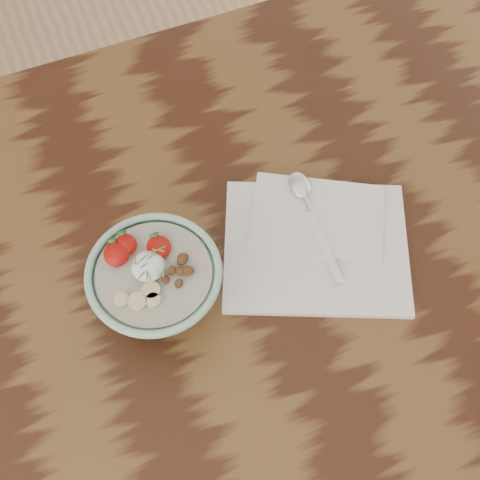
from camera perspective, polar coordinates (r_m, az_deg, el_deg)
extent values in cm
cube|color=#34180D|center=(99.18, -10.27, -4.25)|extent=(160.00, 90.00, 4.00)
cylinder|color=#4C2D19|center=(165.77, 12.55, 9.90)|extent=(7.00, 7.00, 71.00)
cylinder|color=#91C4A6|center=(94.80, -6.77, -5.19)|extent=(7.84, 7.84, 1.12)
torus|color=#91C4A6|center=(86.54, -7.40, -2.79)|extent=(17.82, 17.82, 1.03)
cylinder|color=#BDB49C|center=(87.04, -7.36, -2.95)|extent=(15.11, 15.11, 0.93)
ellipsoid|color=white|center=(86.19, -7.86, -2.25)|extent=(4.38, 4.38, 2.41)
ellipsoid|color=#980B07|center=(87.58, -10.50, -1.16)|extent=(3.34, 3.68, 1.84)
cone|color=#286623|center=(88.06, -10.81, -0.26)|extent=(1.40, 1.03, 1.52)
ellipsoid|color=#980B07|center=(87.25, -6.95, -0.61)|extent=(3.20, 3.52, 1.76)
cone|color=#286623|center=(87.68, -7.27, 0.25)|extent=(1.40, 1.03, 1.52)
ellipsoid|color=#980B07|center=(88.15, -9.71, -0.38)|extent=(2.90, 3.19, 1.60)
cone|color=#286623|center=(88.54, -9.99, 0.41)|extent=(1.40, 1.03, 1.52)
cylinder|color=#CABA85|center=(85.17, -7.58, -4.31)|extent=(2.34, 2.34, 0.70)
cylinder|color=#CABA85|center=(84.79, -8.76, -5.24)|extent=(2.42, 2.42, 0.70)
cylinder|color=#CABA85|center=(85.22, -10.10, -5.08)|extent=(1.90, 1.90, 0.70)
cylinder|color=#CABA85|center=(84.59, -7.42, -5.14)|extent=(1.95, 1.95, 0.70)
ellipsoid|color=brown|center=(85.85, -5.11, -2.63)|extent=(1.61, 1.44, 0.99)
ellipsoid|color=brown|center=(85.15, -5.25, -3.70)|extent=(1.69, 1.67, 0.95)
ellipsoid|color=brown|center=(85.56, -6.39, -3.36)|extent=(1.26, 1.46, 0.75)
ellipsoid|color=brown|center=(85.66, -4.47, -2.63)|extent=(2.11, 1.97, 1.18)
ellipsoid|color=brown|center=(86.01, -5.85, -2.58)|extent=(1.64, 1.72, 0.88)
ellipsoid|color=brown|center=(86.41, -4.91, -1.62)|extent=(2.28, 2.18, 1.04)
ellipsoid|color=brown|center=(86.73, -4.97, -1.50)|extent=(1.74, 1.75, 0.73)
cylinder|color=#4F8136|center=(84.30, -7.94, -3.09)|extent=(0.53, 1.14, 0.22)
cylinder|color=#4F8136|center=(85.57, -8.94, -1.65)|extent=(0.66, 1.30, 0.23)
cylinder|color=#4F8136|center=(85.86, -6.74, -0.70)|extent=(1.22, 0.28, 0.22)
cylinder|color=#4F8136|center=(85.57, -7.51, -1.26)|extent=(1.34, 0.92, 0.23)
cylinder|color=#4F8136|center=(84.33, -7.83, -3.02)|extent=(0.35, 1.53, 0.23)
cylinder|color=#4F8136|center=(84.78, -6.36, -2.04)|extent=(0.22, 1.64, 0.24)
cylinder|color=#4F8136|center=(84.47, -8.41, -2.99)|extent=(0.98, 0.67, 0.22)
cylinder|color=#4F8136|center=(85.77, -6.97, -0.88)|extent=(1.47, 0.97, 0.24)
cylinder|color=#4F8136|center=(85.03, -8.18, -2.16)|extent=(1.14, 0.44, 0.22)
cylinder|color=#4F8136|center=(84.23, -6.84, -2.91)|extent=(1.17, 0.71, 0.22)
cylinder|color=#4F8136|center=(85.67, -7.55, -1.14)|extent=(1.04, 1.07, 0.23)
cylinder|color=#4F8136|center=(85.30, -8.95, -2.01)|extent=(1.01, 0.66, 0.22)
cylinder|color=#4F8136|center=(85.50, -8.27, -1.55)|extent=(1.05, 0.61, 0.22)
cylinder|color=#4F8136|center=(84.23, -6.56, -2.83)|extent=(0.58, 1.12, 0.22)
cube|color=white|center=(98.53, 6.49, -0.60)|extent=(33.09, 30.41, 1.03)
cube|color=white|center=(100.08, 6.61, 1.94)|extent=(23.58, 21.22, 0.62)
cube|color=silver|center=(97.25, 7.23, -0.52)|extent=(2.16, 12.34, 0.37)
cylinder|color=silver|center=(100.49, 5.69, 3.26)|extent=(1.00, 3.25, 0.75)
ellipsoid|color=silver|center=(101.86, 5.11, 4.70)|extent=(3.65, 5.15, 1.02)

